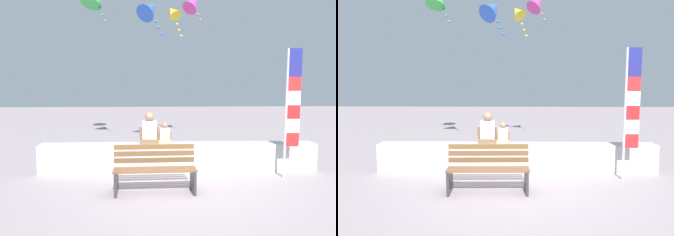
{
  "view_description": "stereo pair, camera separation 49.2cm",
  "coord_description": "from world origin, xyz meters",
  "views": [
    {
      "loc": [
        -0.59,
        -6.44,
        2.17
      ],
      "look_at": [
        -0.25,
        1.36,
        1.27
      ],
      "focal_mm": 36.25,
      "sensor_mm": 36.0,
      "label": 1
    },
    {
      "loc": [
        -0.1,
        -6.44,
        2.17
      ],
      "look_at": [
        -0.25,
        1.36,
        1.27
      ],
      "focal_mm": 36.25,
      "sensor_mm": 36.0,
      "label": 2
    }
  ],
  "objects": [
    {
      "name": "ground_plane",
      "position": [
        0.0,
        0.0,
        0.0
      ],
      "size": [
        40.0,
        40.0,
        0.0
      ],
      "primitive_type": "plane",
      "color": "gray"
    },
    {
      "name": "seawall_ledge",
      "position": [
        0.0,
        1.36,
        0.33
      ],
      "size": [
        6.44,
        0.45,
        0.67
      ],
      "primitive_type": "cube",
      "color": "#B5BCB6",
      "rests_on": "ground"
    },
    {
      "name": "park_bench",
      "position": [
        -0.57,
        -0.06,
        0.42
      ],
      "size": [
        1.61,
        0.66,
        0.88
      ],
      "color": "brown",
      "rests_on": "ground"
    },
    {
      "name": "person_adult",
      "position": [
        -0.68,
        1.39,
        0.95
      ],
      "size": [
        0.48,
        0.35,
        0.74
      ],
      "color": "brown",
      "rests_on": "seawall_ledge"
    },
    {
      "name": "person_child",
      "position": [
        -0.32,
        1.39,
        0.86
      ],
      "size": [
        0.33,
        0.24,
        0.5
      ],
      "color": "tan",
      "rests_on": "seawall_ledge"
    },
    {
      "name": "flag_banner",
      "position": [
        2.39,
        0.76,
        1.61
      ],
      "size": [
        0.33,
        0.05,
        2.82
      ],
      "color": "#B7B7BC",
      "rests_on": "ground"
    },
    {
      "name": "kite_yellow",
      "position": [
        0.05,
        4.78,
        4.3
      ],
      "size": [
        0.69,
        0.7,
        1.04
      ],
      "color": "yellow"
    },
    {
      "name": "kite_magenta",
      "position": [
        0.66,
        4.41,
        4.5
      ],
      "size": [
        0.83,
        0.83,
        0.93
      ],
      "color": "#DB3D9E"
    },
    {
      "name": "kite_blue",
      "position": [
        -0.67,
        3.37,
        4.12
      ],
      "size": [
        0.91,
        0.95,
        1.15
      ],
      "color": "blue"
    }
  ]
}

